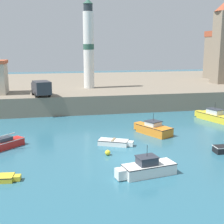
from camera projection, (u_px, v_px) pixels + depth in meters
The scene contains 9 objects.
ground_plane at pixel (130, 159), 27.77m from camera, with size 200.00×200.00×0.00m, color #2D667A.
quay_seawall at pixel (83, 88), 64.32m from camera, with size 120.00×40.00×2.76m, color gray.
motorboat_orange_1 at pixel (153, 129), 35.50m from camera, with size 3.56×5.04×2.42m.
motorboat_yellow_3 at pixel (215, 116), 41.76m from camera, with size 3.34×6.31×2.51m.
dinghy_white_4 at pixel (115, 142), 31.52m from camera, with size 3.63×2.45×0.61m.
motorboat_white_5 at pixel (147, 168), 24.11m from camera, with size 4.95×2.28×2.44m.
mooring_buoy at pixel (108, 153), 28.57m from camera, with size 0.50×0.50×0.50m, color yellow.
lighthouse at pixel (89, 46), 52.29m from camera, with size 1.82×1.82×14.63m.
truck_on_quay at pixel (41, 88), 44.66m from camera, with size 2.99×4.66×2.20m.
Camera 1 is at (-6.76, -25.47, 9.82)m, focal length 50.00 mm.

